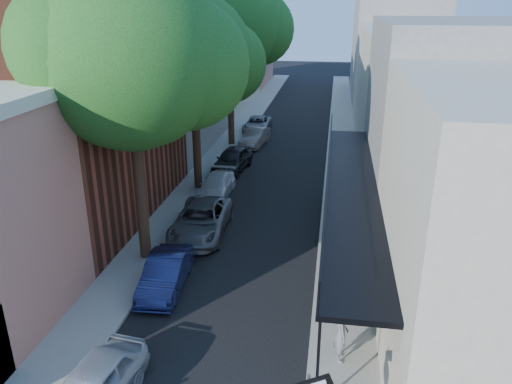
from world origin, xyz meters
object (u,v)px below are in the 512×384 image
at_px(parked_car_c, 201,220).
at_px(parked_car_g, 257,124).
at_px(parked_car_d, 216,186).
at_px(parked_car_b, 165,273).
at_px(oak_near, 143,57).
at_px(parked_car_e, 232,159).
at_px(oak_far, 237,24).
at_px(parked_car_f, 255,137).
at_px(pedestrian, 341,334).
at_px(oak_mid, 201,57).

distance_m(parked_car_c, parked_car_g, 18.75).
relative_size(parked_car_c, parked_car_d, 1.26).
height_order(parked_car_b, parked_car_c, parked_car_c).
relative_size(oak_near, parked_car_b, 3.08).
bearing_deg(parked_car_e, parked_car_c, -79.73).
distance_m(parked_car_c, parked_car_d, 4.65).
height_order(oak_far, parked_car_d, oak_far).
height_order(parked_car_f, pedestrian, pedestrian).
relative_size(parked_car_d, parked_car_g, 0.95).
height_order(parked_car_e, parked_car_g, parked_car_e).
height_order(parked_car_c, parked_car_f, parked_car_c).
xyz_separation_m(oak_mid, parked_car_c, (1.23, -5.68, -6.39)).
xyz_separation_m(parked_car_d, parked_car_e, (0.01, 4.26, 0.14)).
relative_size(parked_car_b, parked_car_f, 0.98).
bearing_deg(oak_near, pedestrian, -36.01).
bearing_deg(parked_car_b, parked_car_c, 84.71).
xyz_separation_m(parked_car_c, parked_car_e, (-0.41, 8.89, 0.03)).
bearing_deg(parked_car_c, parked_car_g, 88.94).
xyz_separation_m(oak_mid, parked_car_d, (0.82, -1.05, -6.50)).
bearing_deg(parked_car_f, oak_near, -86.35).
bearing_deg(parked_car_d, oak_far, 95.11).
bearing_deg(parked_car_c, parked_car_e, 90.30).
bearing_deg(parked_car_d, oak_near, -95.49).
distance_m(parked_car_c, pedestrian, 9.70).
relative_size(parked_car_g, pedestrian, 2.37).
xyz_separation_m(oak_far, parked_car_d, (0.75, -10.09, -7.70)).
relative_size(parked_car_f, pedestrian, 2.21).
xyz_separation_m(oak_mid, parked_car_g, (0.82, 13.06, -6.49)).
bearing_deg(oak_near, oak_mid, 90.37).
bearing_deg(oak_mid, oak_near, -89.63).
height_order(oak_far, parked_car_f, oak_far).
distance_m(oak_mid, pedestrian, 16.30).
bearing_deg(pedestrian, parked_car_g, 5.73).
distance_m(parked_car_e, pedestrian, 17.68).
xyz_separation_m(parked_car_b, parked_car_c, (0.10, 4.56, 0.06)).
bearing_deg(oak_near, parked_car_e, 86.04).
xyz_separation_m(parked_car_d, pedestrian, (6.49, -12.19, 0.42)).
height_order(oak_mid, parked_car_f, oak_mid).
bearing_deg(oak_mid, pedestrian, -61.11).
distance_m(oak_mid, oak_far, 9.12).
distance_m(oak_near, pedestrian, 11.32).
bearing_deg(parked_car_d, parked_car_g, 90.84).
distance_m(oak_far, parked_car_c, 16.60).
bearing_deg(pedestrian, parked_car_f, 7.10).
bearing_deg(oak_far, parked_car_e, -82.57).
height_order(parked_car_b, pedestrian, pedestrian).
relative_size(parked_car_b, parked_car_g, 0.91).
xyz_separation_m(parked_car_b, parked_car_f, (0.16, 19.09, 0.01)).
bearing_deg(parked_car_e, parked_car_d, -82.44).
bearing_deg(pedestrian, parked_car_b, 55.95).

